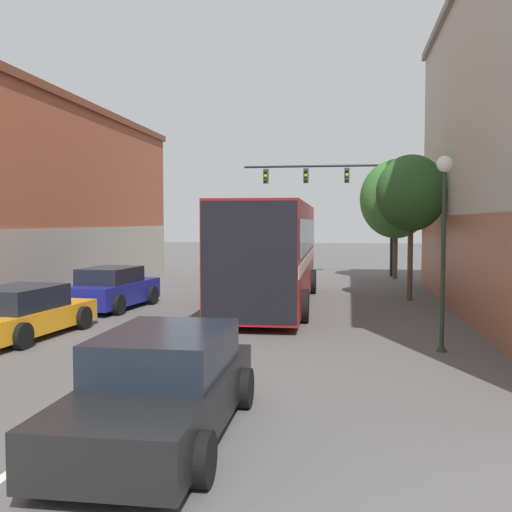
% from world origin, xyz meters
% --- Properties ---
extents(lane_center_line, '(0.14, 45.85, 0.01)m').
position_xyz_m(lane_center_line, '(0.00, 16.93, 0.00)').
color(lane_center_line, silver).
rests_on(lane_center_line, ground_plane).
extents(bus, '(3.15, 11.68, 3.60)m').
position_xyz_m(bus, '(1.25, 17.80, 2.02)').
color(bus, maroon).
rests_on(bus, ground_plane).
extents(hatchback_foreground, '(2.12, 4.70, 1.44)m').
position_xyz_m(hatchback_foreground, '(1.41, 4.63, 0.68)').
color(hatchback_foreground, black).
rests_on(hatchback_foreground, ground_plane).
extents(parked_car_left_near, '(2.31, 4.53, 1.33)m').
position_xyz_m(parked_car_left_near, '(-4.32, 10.87, 0.63)').
color(parked_car_left_near, orange).
rests_on(parked_car_left_near, ground_plane).
extents(parked_car_left_mid, '(2.23, 4.28, 1.43)m').
position_xyz_m(parked_car_left_mid, '(-4.00, 16.05, 0.68)').
color(parked_car_left_mid, navy).
rests_on(parked_car_left_mid, ground_plane).
extents(traffic_signal_gantry, '(8.20, 0.36, 6.32)m').
position_xyz_m(traffic_signal_gantry, '(3.52, 29.84, 4.72)').
color(traffic_signal_gantry, black).
rests_on(traffic_signal_gantry, ground_plane).
extents(street_lamp, '(0.37, 0.37, 4.47)m').
position_xyz_m(street_lamp, '(6.10, 10.80, 2.89)').
color(street_lamp, '#233323').
rests_on(street_lamp, ground_plane).
extents(street_tree_near, '(2.61, 2.35, 5.49)m').
position_xyz_m(street_tree_near, '(6.26, 19.80, 4.03)').
color(street_tree_near, brown).
rests_on(street_tree_near, ground_plane).
extents(street_tree_far, '(3.69, 3.32, 6.17)m').
position_xyz_m(street_tree_far, '(6.35, 28.43, 4.13)').
color(street_tree_far, brown).
rests_on(street_tree_far, ground_plane).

